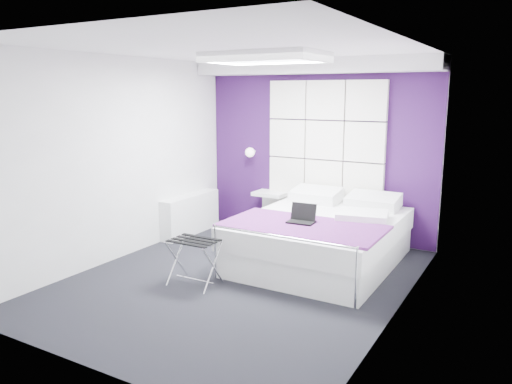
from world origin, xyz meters
TOP-DOWN VIEW (x-y plane):
  - floor at (0.00, 0.00)m, footprint 4.40×4.40m
  - ceiling at (0.00, 0.00)m, footprint 4.40×4.40m
  - wall_back at (0.00, 2.20)m, footprint 3.60×0.00m
  - wall_left at (-1.80, 0.00)m, footprint 0.00×4.40m
  - wall_right at (1.80, 0.00)m, footprint 0.00×4.40m
  - accent_wall at (0.00, 2.19)m, footprint 3.58×0.02m
  - soffit at (0.00, 1.95)m, footprint 3.58×0.50m
  - headboard at (0.15, 2.14)m, footprint 1.80×0.08m
  - skylight at (0.00, 0.60)m, footprint 1.36×0.86m
  - wall_lamp at (-1.05, 2.06)m, footprint 0.15×0.15m
  - radiator at (-1.69, 1.30)m, footprint 0.22×1.20m
  - bed at (0.58, 1.03)m, footprint 1.85×2.24m
  - nightstand at (-0.68, 2.02)m, footprint 0.49×0.38m
  - luggage_rack at (-0.37, -0.37)m, footprint 0.53×0.39m
  - laptop at (0.53, 0.57)m, footprint 0.31×0.22m

SIDE VIEW (x-z plane):
  - floor at x=0.00m, z-range 0.00..0.00m
  - luggage_rack at x=-0.37m, z-range 0.00..0.52m
  - radiator at x=-1.69m, z-range 0.00..0.60m
  - bed at x=0.58m, z-range -0.06..0.72m
  - nightstand at x=-0.68m, z-range 0.57..0.63m
  - laptop at x=0.53m, z-range 0.58..0.80m
  - headboard at x=0.15m, z-range 0.02..2.32m
  - wall_lamp at x=-1.05m, z-range 1.15..1.29m
  - wall_left at x=-1.80m, z-range -0.90..3.50m
  - wall_right at x=1.80m, z-range -0.90..3.50m
  - accent_wall at x=0.00m, z-range 0.01..2.59m
  - wall_back at x=0.00m, z-range -0.50..3.10m
  - soffit at x=0.00m, z-range 2.40..2.60m
  - skylight at x=0.00m, z-range 2.49..2.61m
  - ceiling at x=0.00m, z-range 2.60..2.60m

